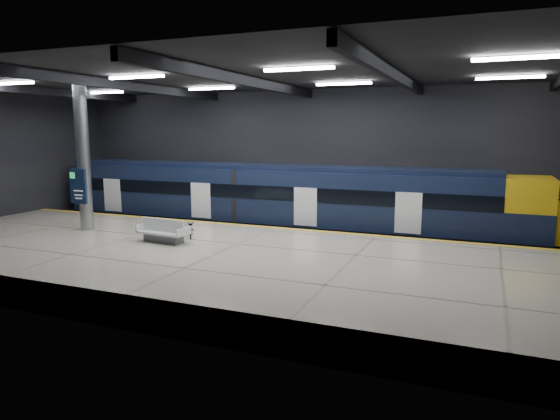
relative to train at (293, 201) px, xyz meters
The scene contains 10 objects.
ground 5.87m from the train, 89.46° to the right, with size 30.00×30.00×0.00m, color black.
room_shell 6.60m from the train, 89.48° to the right, with size 30.10×16.10×8.05m.
platform 8.14m from the train, 89.63° to the right, with size 30.00×11.00×1.10m, color beige.
safety_strip 2.91m from the train, 88.93° to the right, with size 30.00×0.40×0.01m, color gold.
rails 1.98m from the train, ahead, with size 30.00×1.52×0.16m.
train is the anchor object (origin of this frame).
bench 8.02m from the train, 111.87° to the right, with size 2.32×1.15×0.99m.
bicycle 6.61m from the train, 111.92° to the right, with size 0.50×1.43×0.75m, color #99999E.
pannier_bag 6.88m from the train, 116.60° to the right, with size 0.30×0.18×0.35m, color black.
info_column 10.56m from the train, 140.62° to the right, with size 0.90×0.78×6.90m.
Camera 1 is at (9.29, -18.99, 5.72)m, focal length 32.00 mm.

